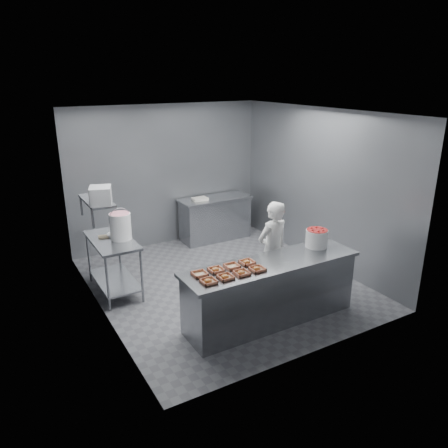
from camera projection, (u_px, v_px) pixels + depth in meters
The scene contains 24 objects.
floor at pixel (223, 283), 7.35m from camera, with size 4.50×4.50×0.00m, color #4C4C51.
ceiling at pixel (223, 112), 6.44m from camera, with size 4.50×4.50×0.00m, color white.
wall_back at pixel (167, 176), 8.74m from camera, with size 4.00×0.04×2.80m, color slate.
wall_left at pixel (96, 223), 5.95m from camera, with size 0.04×4.50×2.80m, color slate.
wall_right at pixel (319, 187), 7.84m from camera, with size 0.04×4.50×2.80m, color slate.
service_counter at pixel (271, 291), 6.10m from camera, with size 2.60×0.70×0.90m.
prep_table at pixel (113, 257), 6.87m from camera, with size 0.60×1.20×0.90m.
back_counter at pixel (215, 218), 9.19m from camera, with size 1.50×0.60×0.90m.
wall_shelf at pixel (97, 201), 6.48m from camera, with size 0.35×0.90×0.03m, color slate.
tray_0 at pixel (209, 281), 5.35m from camera, with size 0.19×0.18×0.06m.
tray_1 at pixel (225, 277), 5.47m from camera, with size 0.19×0.18×0.06m.
tray_2 at pixel (242, 273), 5.58m from camera, with size 0.19×0.18×0.06m.
tray_3 at pixel (257, 269), 5.69m from camera, with size 0.19×0.18×0.06m.
tray_4 at pixel (200, 274), 5.56m from camera, with size 0.19×0.18×0.04m.
tray_5 at pixel (216, 270), 5.67m from camera, with size 0.19×0.18×0.06m.
tray_6 at pixel (232, 266), 5.78m from camera, with size 0.19×0.18×0.04m.
tray_7 at pixel (247, 262), 5.89m from camera, with size 0.19×0.18×0.06m.
worker at pixel (272, 250), 6.70m from camera, with size 0.56×0.37×1.55m, color white.
strawberry_tub at pixel (317, 238), 6.44m from camera, with size 0.32×0.32×0.27m.
glaze_bucket at pixel (120, 226), 6.72m from camera, with size 0.34×0.33×0.50m.
bucket_lid at pixel (118, 234), 6.95m from camera, with size 0.34×0.34×0.03m, color white.
rag at pixel (103, 237), 6.85m from camera, with size 0.15×0.13×0.02m, color #CCB28C.
appliance at pixel (101, 195), 6.21m from camera, with size 0.30×0.34×0.25m, color gray.
paper_stack at pixel (200, 199), 8.87m from camera, with size 0.30×0.22×0.05m, color silver.
Camera 1 is at (-3.29, -5.75, 3.33)m, focal length 35.00 mm.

